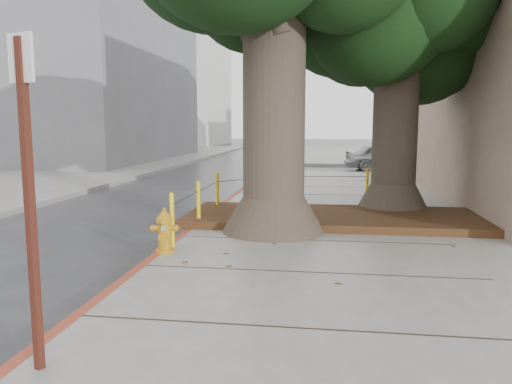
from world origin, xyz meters
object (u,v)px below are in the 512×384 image
signpost (29,186)px  car_dark (131,152)px  car_silver (384,157)px  fire_hydrant (165,231)px

signpost → car_dark: size_ratio=0.61×
car_silver → fire_hydrant: bearing=156.9°
fire_hydrant → signpost: 4.16m
car_silver → car_dark: 13.86m
fire_hydrant → signpost: bearing=-96.1°
signpost → car_dark: signpost is taller
car_silver → signpost: bearing=160.4°
car_dark → car_silver: bearing=-1.3°
signpost → car_silver: (5.25, 21.45, -1.10)m
fire_hydrant → signpost: signpost is taller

